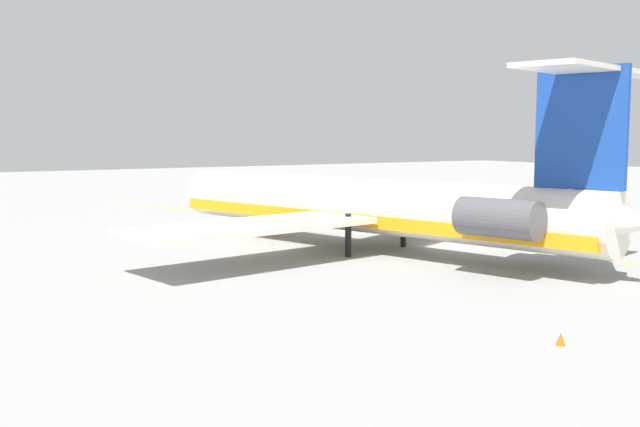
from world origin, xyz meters
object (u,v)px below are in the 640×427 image
(main_jetliner, at_px, (377,205))
(safety_cone_wingtip, at_px, (561,339))
(ground_crew_starboard, at_px, (339,202))
(safety_cone_tail, at_px, (285,211))
(safety_cone_nose, at_px, (311,208))

(main_jetliner, height_order, safety_cone_wingtip, main_jetliner)
(main_jetliner, relative_size, safety_cone_wingtip, 80.07)
(ground_crew_starboard, distance_m, safety_cone_tail, 6.48)
(main_jetliner, xyz_separation_m, ground_crew_starboard, (26.22, -13.83, -2.41))
(ground_crew_starboard, distance_m, safety_cone_wingtip, 55.51)
(main_jetliner, relative_size, safety_cone_tail, 80.07)
(main_jetliner, distance_m, safety_cone_tail, 29.39)
(ground_crew_starboard, height_order, safety_cone_tail, ground_crew_starboard)
(safety_cone_nose, distance_m, safety_cone_tail, 4.34)
(safety_cone_tail, bearing_deg, ground_crew_starboard, -107.68)
(safety_cone_nose, bearing_deg, safety_cone_tail, 106.16)
(ground_crew_starboard, bearing_deg, main_jetliner, 83.55)
(ground_crew_starboard, bearing_deg, safety_cone_wingtip, 87.81)
(ground_crew_starboard, relative_size, safety_cone_wingtip, 3.28)
(main_jetliner, xyz_separation_m, safety_cone_wingtip, (-24.67, 8.35, -3.28))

